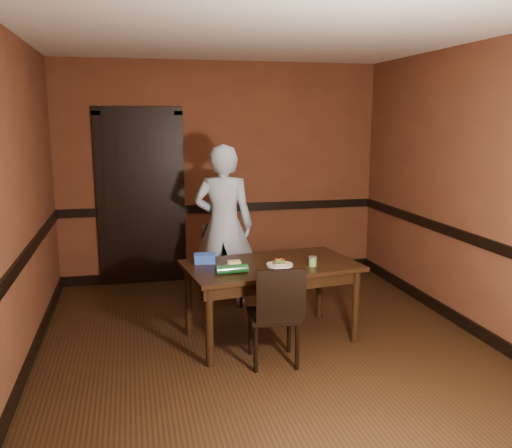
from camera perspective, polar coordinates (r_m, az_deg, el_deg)
name	(u,v)px	position (r m, az deg, el deg)	size (l,w,h in m)	color
floor	(265,345)	(5.00, 0.93, -12.65)	(4.00, 4.50, 0.01)	black
ceiling	(266,32)	(4.63, 1.04, 19.60)	(4.00, 4.50, 0.01)	beige
wall_back	(222,172)	(6.82, -3.64, 5.46)	(4.00, 0.02, 2.70)	#5A2E1B
wall_front	(385,266)	(2.55, 13.42, -4.30)	(4.00, 0.02, 2.70)	#5A2E1B
wall_left	(14,206)	(4.58, -24.10, 1.78)	(0.02, 4.50, 2.70)	#5A2E1B
wall_right	(472,190)	(5.47, 21.80, 3.31)	(0.02, 4.50, 2.70)	#5A2E1B
dado_back	(222,208)	(6.86, -3.57, 1.71)	(4.00, 0.03, 0.10)	black
dado_left	(21,262)	(4.66, -23.48, -3.68)	(0.03, 4.50, 0.10)	black
dado_right	(467,237)	(5.53, 21.34, -1.31)	(0.03, 4.50, 0.10)	black
baseboard_back	(223,272)	(7.05, -3.49, -5.05)	(4.00, 0.03, 0.12)	black
baseboard_left	(30,361)	(4.93, -22.72, -13.17)	(0.03, 4.50, 0.12)	black
baseboard_right	(461,321)	(5.76, 20.75, -9.50)	(0.03, 4.50, 0.12)	black
door	(141,196)	(6.72, -12.01, 2.95)	(1.05, 0.07, 2.20)	black
dining_table	(271,301)	(5.02, 1.55, -8.15)	(1.53, 0.86, 0.72)	black
chair_far	(221,266)	(5.92, -3.67, -4.43)	(0.40, 0.40, 0.87)	black
chair_near	(273,313)	(4.54, 1.81, -9.39)	(0.40, 0.40, 0.85)	black
person	(224,225)	(5.87, -3.42, -0.15)	(0.64, 0.42, 1.75)	#AAC1D6
sandwich_plate	(280,264)	(4.85, 2.49, -4.21)	(0.24, 0.24, 0.06)	white
sauce_jar	(313,261)	(4.85, 5.98, -3.90)	(0.07, 0.07, 0.09)	#5B9540
cheese_saucer	(234,264)	(4.84, -2.32, -4.21)	(0.15, 0.15, 0.05)	white
food_tub	(205,258)	(4.95, -5.40, -3.62)	(0.21, 0.16, 0.08)	blue
wrapped_veg	(232,269)	(4.60, -2.56, -4.78)	(0.08, 0.08, 0.28)	#113C18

